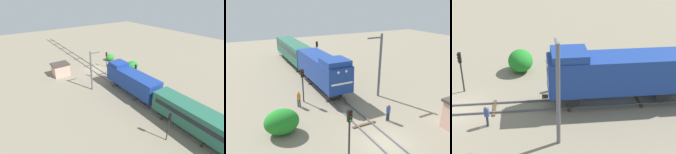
% 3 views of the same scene
% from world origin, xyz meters
% --- Properties ---
extents(ground_plane, '(106.90, 106.90, 0.00)m').
position_xyz_m(ground_plane, '(0.00, 0.00, 0.00)').
color(ground_plane, gray).
extents(railway_track, '(2.40, 71.27, 0.16)m').
position_xyz_m(railway_track, '(0.00, 0.00, 0.07)').
color(railway_track, '#595960').
rests_on(railway_track, ground).
extents(locomotive, '(2.90, 11.60, 4.60)m').
position_xyz_m(locomotive, '(0.00, 12.70, 2.77)').
color(locomotive, navy).
rests_on(locomotive, railway_track).
extents(passenger_car_leading, '(2.84, 14.00, 3.66)m').
position_xyz_m(passenger_car_leading, '(0.00, 26.03, 2.52)').
color(passenger_car_leading, '#26604C').
rests_on(passenger_car_leading, railway_track).
extents(traffic_signal_near, '(0.32, 0.34, 3.67)m').
position_xyz_m(traffic_signal_near, '(-3.20, 0.10, 2.57)').
color(traffic_signal_near, '#262628').
rests_on(traffic_signal_near, ground).
extents(traffic_signal_mid, '(0.32, 0.34, 3.81)m').
position_xyz_m(traffic_signal_mid, '(-3.40, 10.08, 2.66)').
color(traffic_signal_mid, '#262628').
rests_on(traffic_signal_mid, ground).
extents(traffic_signal_far, '(0.32, 0.34, 3.99)m').
position_xyz_m(traffic_signal_far, '(3.60, 23.69, 2.78)').
color(traffic_signal_far, '#262628').
rests_on(traffic_signal_far, ground).
extents(worker_near_track, '(0.38, 0.38, 1.70)m').
position_xyz_m(worker_near_track, '(2.40, 2.66, 1.00)').
color(worker_near_track, '#262B38').
rests_on(worker_near_track, ground).
extents(worker_by_signal, '(0.38, 0.38, 1.70)m').
position_xyz_m(worker_by_signal, '(-4.20, 9.20, 1.00)').
color(worker_by_signal, '#262B38').
rests_on(worker_by_signal, ground).
extents(catenary_mast, '(1.94, 0.28, 7.34)m').
position_xyz_m(catenary_mast, '(4.93, 7.71, 3.91)').
color(catenary_mast, '#595960').
rests_on(catenary_mast, ground).
extents(relay_hut, '(3.50, 2.90, 2.74)m').
position_xyz_m(relay_hut, '(7.50, -1.56, 1.39)').
color(relay_hut, '#D19E8C').
rests_on(relay_hut, ground).
extents(bush_near, '(2.95, 2.42, 2.15)m').
position_xyz_m(bush_near, '(-6.92, 5.08, 1.07)').
color(bush_near, '#217E26').
rests_on(bush_near, ground).
extents(bush_mid, '(2.35, 1.93, 1.71)m').
position_xyz_m(bush_mid, '(-6.39, -3.09, 0.86)').
color(bush_mid, '#298426').
rests_on(bush_mid, ground).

